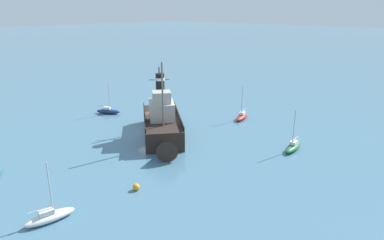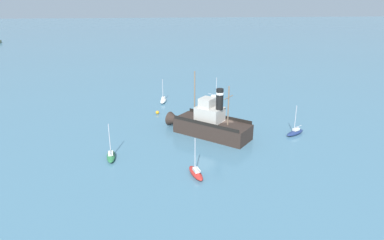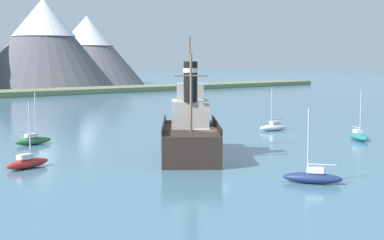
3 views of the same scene
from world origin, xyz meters
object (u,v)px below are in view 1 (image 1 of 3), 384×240
at_px(sailboat_navy, 108,111).
at_px(mooring_buoy, 136,187).
at_px(sailboat_white, 50,216).
at_px(old_tugboat, 162,123).
at_px(sailboat_green, 293,147).
at_px(sailboat_red, 242,116).

height_order(sailboat_navy, mooring_buoy, sailboat_navy).
bearing_deg(sailboat_navy, sailboat_white, 46.26).
relative_size(old_tugboat, mooring_buoy, 20.81).
bearing_deg(sailboat_navy, mooring_buoy, 60.76).
relative_size(old_tugboat, sailboat_white, 2.71).
distance_m(old_tugboat, sailboat_navy, 13.76).
bearing_deg(sailboat_green, mooring_buoy, -19.16).
bearing_deg(old_tugboat, sailboat_red, 165.15).
relative_size(sailboat_navy, mooring_buoy, 7.69).
bearing_deg(mooring_buoy, sailboat_white, -9.36).
distance_m(sailboat_navy, mooring_buoy, 24.91).
distance_m(sailboat_navy, sailboat_white, 28.38).
relative_size(old_tugboat, sailboat_red, 2.71).
distance_m(old_tugboat, sailboat_white, 19.61).
height_order(sailboat_white, sailboat_red, same).
distance_m(sailboat_navy, sailboat_green, 28.57).
bearing_deg(sailboat_green, sailboat_navy, -78.30).
distance_m(sailboat_navy, sailboat_red, 20.58).
bearing_deg(sailboat_red, mooring_buoy, 11.22).
distance_m(sailboat_green, mooring_buoy, 19.02).
distance_m(sailboat_white, mooring_buoy, 7.56).
relative_size(sailboat_white, mooring_buoy, 7.69).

